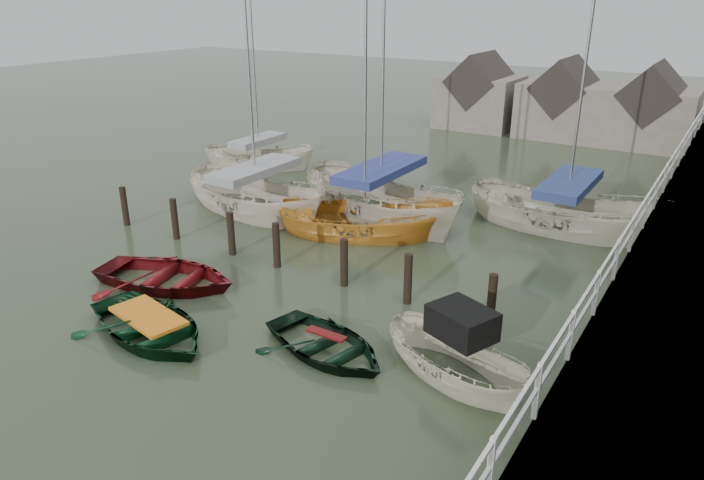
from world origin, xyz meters
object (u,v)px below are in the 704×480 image
Objects in this scene: sailboat_b at (381,215)px; sailboat_a at (257,210)px; rowboat_red at (167,285)px; sailboat_c at (364,233)px; sailboat_e at (259,166)px; motorboat at (455,373)px; rowboat_dkgreen at (326,353)px; rowboat_green at (151,337)px; sailboat_d at (564,227)px.

sailboat_a is at bearing 134.63° from sailboat_b.
sailboat_c is at bearing -35.96° from rowboat_red.
sailboat_b is 1.27× the size of sailboat_e.
motorboat is at bearing -121.63° from sailboat_b.
rowboat_dkgreen is at bearing -109.13° from rowboat_red.
rowboat_dkgreen is 0.82× the size of motorboat.
sailboat_d is (6.42, 12.81, 0.06)m from rowboat_green.
sailboat_b is 8.82m from sailboat_e.
motorboat is at bearing -62.82° from rowboat_dkgreen.
rowboat_dkgreen is 0.29× the size of sailboat_b.
sailboat_a is (-2.05, 6.30, 0.06)m from rowboat_red.
sailboat_d is (5.63, 4.19, 0.05)m from sailboat_c.
sailboat_c is 7.02m from sailboat_d.
sailboat_d reaches higher than sailboat_c.
rowboat_dkgreen is 10.42m from sailboat_a.
sailboat_b reaches higher than sailboat_c.
sailboat_b reaches higher than motorboat.
sailboat_a is at bearing 4.13° from rowboat_red.
sailboat_b is 1.89m from sailboat_c.
rowboat_dkgreen is at bearing -120.47° from sailboat_a.
sailboat_e is (-8.72, 4.83, 0.05)m from sailboat_c.
sailboat_e reaches higher than rowboat_red.
sailboat_a is (-3.87, 8.48, 0.06)m from rowboat_green.
rowboat_red is 8.70m from motorboat.
sailboat_a is at bearing -159.86° from sailboat_e.
rowboat_green is 0.35× the size of sailboat_d.
sailboat_a is (-10.75, 6.14, -0.05)m from motorboat.
rowboat_red is at bearing 98.52° from rowboat_dkgreen.
sailboat_b is 1.04× the size of sailboat_d.
motorboat is (8.70, 0.16, 0.11)m from rowboat_red.
rowboat_dkgreen is 0.30× the size of sailboat_d.
sailboat_c is (-6.09, 6.27, -0.10)m from motorboat.
sailboat_e is (-7.93, 13.44, 0.07)m from rowboat_green.
rowboat_dkgreen is at bearing 170.31° from sailboat_d.
sailboat_c is (0.42, -1.85, -0.04)m from sailboat_b.
sailboat_a is at bearing 68.62° from sailboat_c.
sailboat_e is (-6.11, 11.26, 0.07)m from rowboat_red.
rowboat_red is 0.35× the size of sailboat_b.
rowboat_green is 0.42× the size of sailboat_e.
rowboat_dkgreen is 9.52m from sailboat_b.
sailboat_d is at bearing -111.71° from sailboat_e.
sailboat_c reaches higher than rowboat_dkgreen.
rowboat_red is 13.44m from sailboat_d.
sailboat_d is (10.29, 4.32, 0.00)m from sailboat_a.
rowboat_dkgreen is (5.81, -0.53, 0.00)m from rowboat_red.
rowboat_dkgreen is 0.31× the size of sailboat_c.
motorboat is 12.38m from sailboat_a.
sailboat_b is 1.10× the size of sailboat_c.
sailboat_b is at bearing -128.95° from sailboat_e.
sailboat_c reaches higher than rowboat_green.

